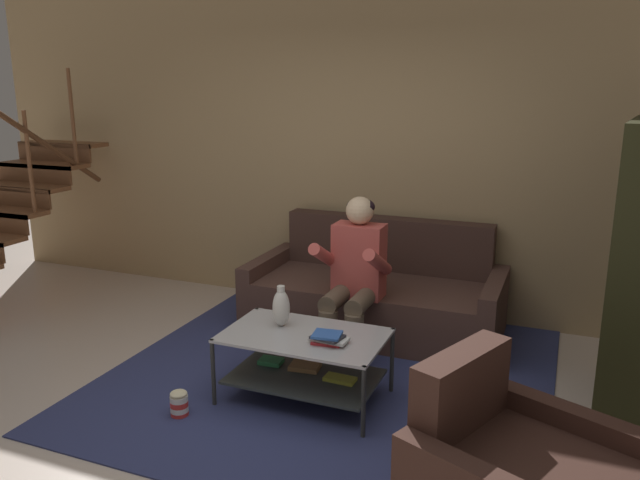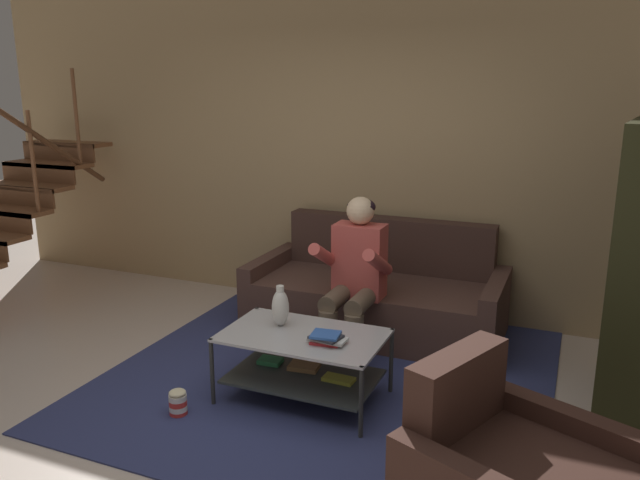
# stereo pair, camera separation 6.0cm
# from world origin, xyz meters

# --- Properties ---
(ground) EXTENTS (16.80, 16.80, 0.00)m
(ground) POSITION_xyz_m (0.00, 0.00, 0.00)
(ground) COLOR beige
(back_partition) EXTENTS (8.40, 0.12, 2.90)m
(back_partition) POSITION_xyz_m (0.00, 2.46, 1.45)
(back_partition) COLOR tan
(back_partition) RESTS_ON ground
(couch) EXTENTS (2.08, 0.96, 0.90)m
(couch) POSITION_xyz_m (0.13, 1.92, 0.29)
(couch) COLOR #4B322B
(couch) RESTS_ON ground
(person_seated_center) EXTENTS (0.50, 0.58, 1.21)m
(person_seated_center) POSITION_xyz_m (0.13, 1.35, 0.66)
(person_seated_center) COLOR brown
(person_seated_center) RESTS_ON ground
(coffee_table) EXTENTS (1.04, 0.63, 0.46)m
(coffee_table) POSITION_xyz_m (0.07, 0.57, 0.30)
(coffee_table) COLOR #B3B4B8
(coffee_table) RESTS_ON ground
(area_rug) EXTENTS (3.00, 3.30, 0.01)m
(area_rug) POSITION_xyz_m (0.10, 1.11, 0.01)
(area_rug) COLOR navy
(area_rug) RESTS_ON ground
(vase) EXTENTS (0.12, 0.12, 0.28)m
(vase) POSITION_xyz_m (-0.13, 0.64, 0.59)
(vase) COLOR silver
(vase) RESTS_ON coffee_table
(book_stack) EXTENTS (0.24, 0.18, 0.07)m
(book_stack) POSITION_xyz_m (0.26, 0.49, 0.49)
(book_stack) COLOR red
(book_stack) RESTS_ON coffee_table
(popcorn_tub) EXTENTS (0.11, 0.11, 0.17)m
(popcorn_tub) POSITION_xyz_m (-0.57, 0.06, 0.09)
(popcorn_tub) COLOR red
(popcorn_tub) RESTS_ON ground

